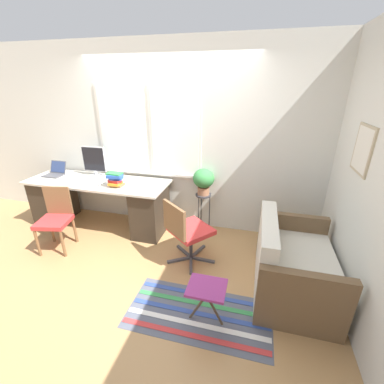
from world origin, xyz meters
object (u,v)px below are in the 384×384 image
object	(u,v)px
desk_chair_wooden	(55,217)
potted_plant	(204,180)
office_chair_swivel	(186,230)
book_stack	(116,179)
keyboard	(83,183)
mouse	(100,184)
plant_stand	(203,199)
monitor	(94,161)
couch_loveseat	(291,267)
folding_stool	(207,291)
laptop	(55,172)

from	to	relation	value
desk_chair_wooden	potted_plant	xyz separation A→B (m)	(1.83, 0.97, 0.36)
office_chair_swivel	book_stack	bearing A→B (deg)	19.55
desk_chair_wooden	office_chair_swivel	size ratio (longest dim) A/B	1.00
keyboard	mouse	distance (m)	0.27
mouse	plant_stand	xyz separation A→B (m)	(1.44, 0.45, -0.27)
plant_stand	keyboard	bearing A→B (deg)	-165.14
mouse	book_stack	xyz separation A→B (m)	(0.25, 0.02, 0.09)
monitor	plant_stand	xyz separation A→B (m)	(1.74, 0.09, -0.49)
monitor	office_chair_swivel	bearing A→B (deg)	-23.71
couch_loveseat	mouse	bearing A→B (deg)	77.33
keyboard	folding_stool	world-z (taller)	keyboard
monitor	desk_chair_wooden	world-z (taller)	monitor
desk_chair_wooden	potted_plant	bearing A→B (deg)	15.77
monitor	book_stack	bearing A→B (deg)	-31.41
book_stack	monitor	bearing A→B (deg)	148.59
plant_stand	potted_plant	distance (m)	0.31
book_stack	folding_stool	distance (m)	2.09
desk_chair_wooden	folding_stool	world-z (taller)	desk_chair_wooden
desk_chair_wooden	folding_stool	xyz separation A→B (m)	(2.23, -0.71, -0.08)
couch_loveseat	potted_plant	distance (m)	1.67
desk_chair_wooden	folding_stool	bearing A→B (deg)	-29.93
office_chair_swivel	plant_stand	world-z (taller)	office_chair_swivel
keyboard	folding_stool	xyz separation A→B (m)	(2.11, -1.23, -0.39)
mouse	plant_stand	distance (m)	1.53
book_stack	couch_loveseat	bearing A→B (deg)	-14.43
book_stack	laptop	bearing A→B (deg)	170.75
monitor	couch_loveseat	world-z (taller)	monitor
laptop	mouse	size ratio (longest dim) A/B	3.82
plant_stand	potted_plant	bearing A→B (deg)	-90.00
monitor	office_chair_swivel	distance (m)	1.94
potted_plant	folding_stool	size ratio (longest dim) A/B	0.92
laptop	monitor	distance (m)	0.69
monitor	laptop	bearing A→B (deg)	-167.98
couch_loveseat	laptop	bearing A→B (deg)	77.28
keyboard	couch_loveseat	distance (m)	3.01
potted_plant	office_chair_swivel	bearing A→B (deg)	-91.95
laptop	potted_plant	distance (m)	2.40
folding_stool	desk_chair_wooden	bearing A→B (deg)	162.34
book_stack	couch_loveseat	distance (m)	2.53
monitor	book_stack	size ratio (longest dim) A/B	2.09
office_chair_swivel	couch_loveseat	bearing A→B (deg)	-149.92
plant_stand	potted_plant	xyz separation A→B (m)	(0.00, -0.00, 0.31)
keyboard	mouse	xyz separation A→B (m)	(0.27, 0.01, 0.01)
laptop	keyboard	distance (m)	0.71
keyboard	potted_plant	bearing A→B (deg)	14.86
book_stack	keyboard	bearing A→B (deg)	-176.72
monitor	potted_plant	bearing A→B (deg)	2.97
folding_stool	mouse	bearing A→B (deg)	146.07
keyboard	office_chair_swivel	distance (m)	1.76
laptop	couch_loveseat	bearing A→B (deg)	-12.72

